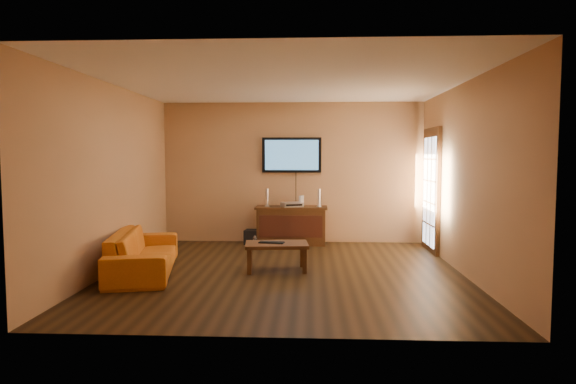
# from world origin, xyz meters

# --- Properties ---
(ground_plane) EXTENTS (5.00, 5.00, 0.00)m
(ground_plane) POSITION_xyz_m (0.00, 0.00, 0.00)
(ground_plane) COLOR black
(ground_plane) RESTS_ON ground
(room_walls) EXTENTS (5.00, 5.00, 5.00)m
(room_walls) POSITION_xyz_m (0.00, 0.62, 1.69)
(room_walls) COLOR tan
(room_walls) RESTS_ON ground
(french_door) EXTENTS (0.07, 1.02, 2.22)m
(french_door) POSITION_xyz_m (2.46, 1.70, 1.05)
(french_door) COLOR #3D200E
(french_door) RESTS_ON ground
(media_console) EXTENTS (1.35, 0.52, 0.72)m
(media_console) POSITION_xyz_m (-0.01, 2.24, 0.36)
(media_console) COLOR #3D200E
(media_console) RESTS_ON ground
(television) EXTENTS (1.14, 0.08, 0.67)m
(television) POSITION_xyz_m (-0.01, 2.45, 1.69)
(television) COLOR black
(television) RESTS_ON ground
(coffee_table) EXTENTS (0.95, 0.63, 0.41)m
(coffee_table) POSITION_xyz_m (-0.14, 0.10, 0.35)
(coffee_table) COLOR #3D200E
(coffee_table) RESTS_ON ground
(sofa) EXTENTS (1.00, 2.12, 0.80)m
(sofa) POSITION_xyz_m (-2.03, -0.11, 0.40)
(sofa) COLOR #CA6816
(sofa) RESTS_ON ground
(speaker_left) EXTENTS (0.09, 0.09, 0.34)m
(speaker_left) POSITION_xyz_m (-0.47, 2.23, 0.87)
(speaker_left) COLOR silver
(speaker_left) RESTS_ON media_console
(speaker_right) EXTENTS (0.09, 0.09, 0.34)m
(speaker_right) POSITION_xyz_m (0.51, 2.22, 0.87)
(speaker_right) COLOR silver
(speaker_right) RESTS_ON media_console
(av_receiver) EXTENTS (0.45, 0.39, 0.09)m
(av_receiver) POSITION_xyz_m (-0.00, 2.21, 0.76)
(av_receiver) COLOR silver
(av_receiver) RESTS_ON media_console
(game_console) EXTENTS (0.09, 0.16, 0.21)m
(game_console) POSITION_xyz_m (0.18, 2.25, 0.82)
(game_console) COLOR white
(game_console) RESTS_ON media_console
(subwoofer) EXTENTS (0.31, 0.31, 0.27)m
(subwoofer) POSITION_xyz_m (-0.75, 2.21, 0.14)
(subwoofer) COLOR black
(subwoofer) RESTS_ON ground
(bottle) EXTENTS (0.08, 0.08, 0.22)m
(bottle) POSITION_xyz_m (-0.66, 1.88, 0.10)
(bottle) COLOR white
(bottle) RESTS_ON ground
(keyboard) EXTENTS (0.38, 0.19, 0.02)m
(keyboard) POSITION_xyz_m (-0.21, 0.10, 0.42)
(keyboard) COLOR black
(keyboard) RESTS_ON coffee_table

